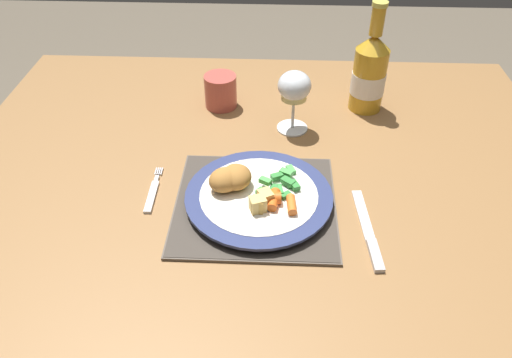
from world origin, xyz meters
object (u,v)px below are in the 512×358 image
at_px(fork, 153,193).
at_px(bottle, 369,73).
at_px(wine_glass, 294,89).
at_px(dining_table, 260,205).
at_px(dinner_plate, 259,198).
at_px(table_knife, 369,235).
at_px(drinking_cup, 221,90).

relative_size(fork, bottle, 0.50).
xyz_separation_m(wine_glass, bottle, (0.18, 0.10, -0.01)).
bearing_deg(fork, dining_table, 18.32).
bearing_deg(dining_table, dinner_plate, -89.37).
relative_size(dining_table, table_knife, 6.35).
bearing_deg(dining_table, drinking_cup, 111.56).
distance_m(dining_table, drinking_cup, 0.31).
height_order(fork, table_knife, table_knife).
height_order(dining_table, wine_glass, wine_glass).
relative_size(table_knife, drinking_cup, 2.55).
distance_m(bottle, drinking_cup, 0.35).
xyz_separation_m(dinner_plate, drinking_cup, (-0.11, 0.36, 0.02)).
distance_m(dining_table, bottle, 0.41).
height_order(dining_table, fork, fork).
height_order(dinner_plate, fork, dinner_plate).
bearing_deg(fork, wine_glass, 41.62).
relative_size(fork, drinking_cup, 1.62).
bearing_deg(bottle, dining_table, -131.32).
distance_m(dining_table, table_knife, 0.27).
height_order(wine_glass, drinking_cup, wine_glass).
distance_m(dinner_plate, drinking_cup, 0.37).
xyz_separation_m(wine_glass, drinking_cup, (-0.17, 0.09, -0.06)).
xyz_separation_m(dining_table, table_knife, (0.20, -0.16, 0.08)).
xyz_separation_m(fork, table_knife, (0.40, -0.10, 0.00)).
bearing_deg(drinking_cup, bottle, 1.14).
relative_size(dining_table, drinking_cup, 16.20).
bearing_deg(fork, drinking_cup, 73.45).
xyz_separation_m(dinner_plate, table_knife, (0.20, -0.08, -0.01)).
relative_size(wine_glass, drinking_cup, 1.78).
distance_m(table_knife, drinking_cup, 0.53).
bearing_deg(wine_glass, dining_table, -110.84).
height_order(dining_table, table_knife, table_knife).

